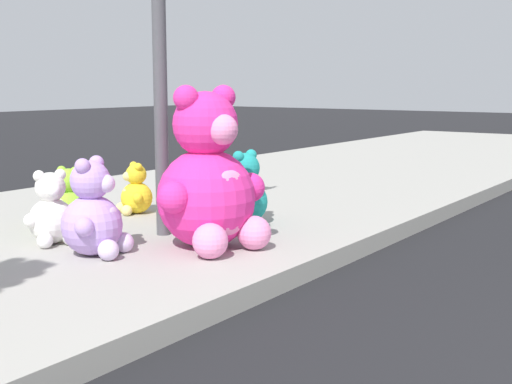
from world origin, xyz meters
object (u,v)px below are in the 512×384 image
at_px(plush_red, 196,190).
at_px(plush_yellow, 135,193).
at_px(plush_pink_large, 209,184).
at_px(plush_teal, 243,194).
at_px(plush_lavender, 94,216).
at_px(sign_pole, 159,20).
at_px(plush_lime, 68,203).
at_px(plush_white, 52,214).

distance_m(plush_red, plush_yellow, 0.60).
height_order(plush_pink_large, plush_teal, plush_pink_large).
xyz_separation_m(plush_red, plush_lavender, (-1.54, -0.37, 0.04)).
relative_size(sign_pole, plush_yellow, 6.60).
xyz_separation_m(plush_red, plush_lime, (-1.01, 0.57, -0.03)).
relative_size(plush_lime, plush_white, 0.91).
bearing_deg(plush_red, plush_teal, -94.07).
bearing_deg(plush_red, plush_yellow, 114.52).
height_order(plush_red, plush_white, plush_red).
height_order(sign_pole, plush_lime, sign_pole).
xyz_separation_m(plush_yellow, plush_lime, (-0.76, 0.03, 0.01)).
relative_size(plush_lavender, plush_teal, 1.09).
bearing_deg(sign_pole, plush_yellow, 58.53).
distance_m(plush_yellow, plush_lime, 0.76).
bearing_deg(plush_lavender, plush_lime, 60.38).
bearing_deg(plush_lavender, plush_white, 84.45).
relative_size(sign_pole, plush_teal, 4.95).
height_order(plush_red, plush_yellow, plush_red).
relative_size(plush_pink_large, plush_lime, 2.32).
distance_m(sign_pole, plush_white, 1.71).
height_order(plush_pink_large, plush_yellow, plush_pink_large).
bearing_deg(sign_pole, plush_red, 21.60).
xyz_separation_m(sign_pole, plush_lime, (-0.24, 0.87, -1.49)).
relative_size(plush_red, plush_white, 1.05).
height_order(plush_yellow, plush_lime, plush_lime).
distance_m(plush_red, plush_lavender, 1.58).
bearing_deg(plush_red, plush_lavender, -166.46).
xyz_separation_m(plush_red, plush_teal, (-0.04, -0.57, 0.02)).
height_order(plush_lavender, plush_white, plush_lavender).
xyz_separation_m(sign_pole, plush_lavender, (-0.78, -0.07, -1.42)).
xyz_separation_m(plush_lavender, plush_white, (0.05, 0.54, -0.05)).
relative_size(sign_pole, plush_lime, 6.17).
xyz_separation_m(sign_pole, plush_pink_large, (-0.12, -0.58, -1.22)).
xyz_separation_m(plush_pink_large, plush_white, (-0.60, 1.05, -0.25)).
bearing_deg(plush_lime, sign_pole, -74.38).
relative_size(sign_pole, plush_pink_large, 2.66).
bearing_deg(plush_white, plush_lime, 39.93).
xyz_separation_m(sign_pole, plush_yellow, (0.52, 0.84, -1.50)).
relative_size(sign_pole, plush_white, 5.63).
bearing_deg(plush_pink_large, plush_teal, 20.40).
relative_size(plush_pink_large, plush_teal, 1.86).
distance_m(plush_pink_large, plush_yellow, 1.59).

